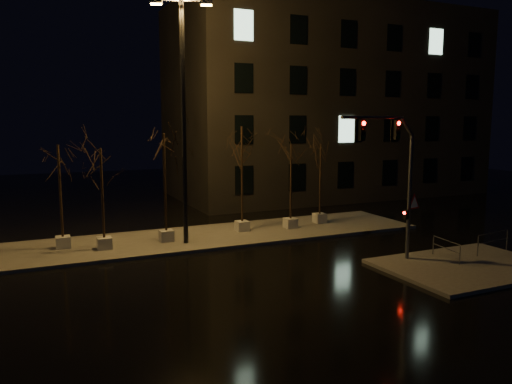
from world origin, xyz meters
name	(u,v)px	position (x,y,z in m)	size (l,w,h in m)	color
ground	(269,267)	(0.00, 0.00, 0.00)	(90.00, 90.00, 0.00)	black
median	(219,236)	(0.00, 6.00, 0.07)	(22.00, 5.00, 0.15)	#4E4D46
sidewalk_corner	(467,266)	(7.50, -3.50, 0.07)	(7.00, 5.00, 0.15)	#4E4D46
building	(326,104)	(14.00, 18.00, 7.50)	(25.00, 12.00, 15.00)	black
tree_0	(59,168)	(-7.64, 6.39, 3.93)	(1.80, 1.80, 4.98)	#ABAAA0
tree_1	(101,171)	(-5.89, 5.40, 3.81)	(1.80, 1.80, 4.82)	#ABAAA0
tree_2	(164,158)	(-2.88, 5.71, 4.29)	(1.80, 1.80, 5.46)	#ABAAA0
tree_3	(242,150)	(1.45, 6.28, 4.54)	(1.80, 1.80, 5.79)	#ABAAA0
tree_4	(291,163)	(4.21, 5.90, 3.77)	(1.80, 1.80, 4.77)	#ABAAA0
tree_5	(321,162)	(6.46, 6.47, 3.74)	(1.80, 1.80, 4.73)	#ABAAA0
traffic_signal_mast	(396,168)	(4.90, -1.91, 4.16)	(4.91, 1.13, 6.11)	#515458
streetlight_main	(183,106)	(-2.10, 4.94, 6.77)	(2.80, 1.25, 11.48)	black
guard_rail_a	(493,239)	(10.00, -2.60, 0.77)	(2.20, 0.32, 0.96)	#515458
guard_rail_b	(446,247)	(7.26, -2.53, 0.70)	(0.29, 1.80, 0.86)	#515458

